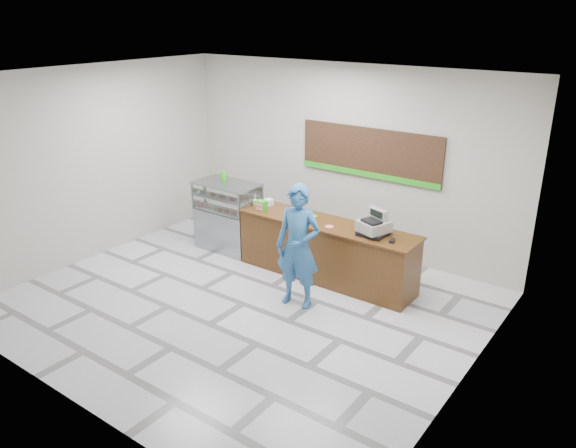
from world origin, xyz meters
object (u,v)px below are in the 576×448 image
Objects in this scene: display_case at (228,216)px; customer at (298,246)px; sales_counter at (326,251)px; cash_register at (374,226)px; serving_tray at (305,216)px.

customer reaches higher than display_case.
display_case is at bearing -179.99° from sales_counter.
cash_register is at bearing 42.46° from customer.
display_case is 3.29× the size of serving_tray.
sales_counter is at bearing 87.09° from customer.
cash_register is 1.27m from customer.
serving_tray is at bearing 108.75° from customer.
sales_counter is at bearing -160.91° from cash_register.
customer is at bearing -82.20° from sales_counter.
cash_register is at bearing -0.61° from sales_counter.
display_case is 2.59m from customer.
customer is at bearing -107.12° from cash_register.
sales_counter is 2.23m from display_case.
serving_tray is at bearing -162.38° from cash_register.
cash_register is at bearing -0.17° from display_case.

